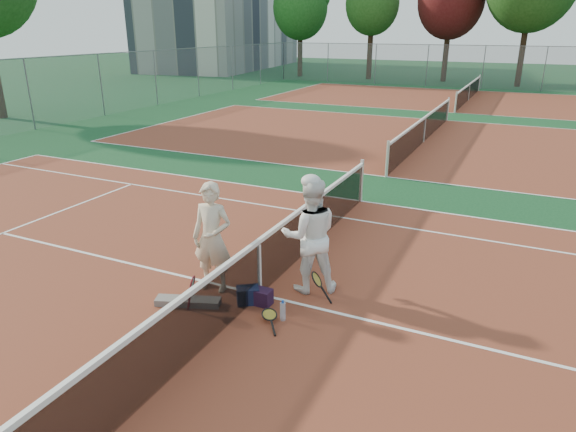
{
  "coord_description": "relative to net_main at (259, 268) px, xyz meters",
  "views": [
    {
      "loc": [
        3.71,
        -6.71,
        4.25
      ],
      "look_at": [
        0.0,
        1.1,
        1.05
      ],
      "focal_mm": 32.0,
      "sensor_mm": 36.0,
      "label": 1
    }
  ],
  "objects": [
    {
      "name": "sports_bag_purple",
      "position": [
        0.17,
        -0.26,
        -0.38
      ],
      "size": [
        0.33,
        0.23,
        0.27
      ],
      "primitive_type": "cube",
      "rotation": [
        0.0,
        0.0,
        -0.0
      ],
      "color": "black",
      "rests_on": "ground"
    },
    {
      "name": "court_main",
      "position": [
        0.0,
        0.0,
        -0.51
      ],
      "size": [
        23.77,
        10.97,
        0.01
      ],
      "primitive_type": "cube",
      "color": "brown",
      "rests_on": "ground"
    },
    {
      "name": "net_cover_canvas",
      "position": [
        -0.9,
        -0.79,
        -0.45
      ],
      "size": [
        1.07,
        0.59,
        0.11
      ],
      "primitive_type": "cube",
      "rotation": [
        0.0,
        0.0,
        0.35
      ],
      "color": "slate",
      "rests_on": "ground"
    },
    {
      "name": "net_main",
      "position": [
        0.0,
        0.0,
        0.0
      ],
      "size": [
        0.1,
        10.98,
        1.02
      ],
      "primitive_type": null,
      "color": "black",
      "rests_on": "ground"
    },
    {
      "name": "water_bottle",
      "position": [
        0.7,
        -0.55,
        -0.36
      ],
      "size": [
        0.09,
        0.09,
        0.3
      ],
      "primitive_type": "cylinder",
      "color": "#C9E5FF",
      "rests_on": "ground"
    },
    {
      "name": "player_a",
      "position": [
        -0.81,
        -0.13,
        0.44
      ],
      "size": [
        0.74,
        0.53,
        1.9
      ],
      "primitive_type": "imported",
      "rotation": [
        0.0,
        0.0,
        0.12
      ],
      "color": "beige",
      "rests_on": "ground"
    },
    {
      "name": "racket_red",
      "position": [
        -0.72,
        -0.89,
        -0.21
      ],
      "size": [
        0.24,
        0.31,
        0.59
      ],
      "primitive_type": null,
      "rotation": [
        0.0,
        0.0,
        0.33
      ],
      "color": "maroon",
      "rests_on": "ground"
    },
    {
      "name": "racket_spare",
      "position": [
        0.51,
        -0.64,
        -0.44
      ],
      "size": [
        0.58,
        0.64,
        0.14
      ],
      "primitive_type": null,
      "rotation": [
        0.0,
        0.0,
        2.23
      ],
      "color": "black",
      "rests_on": "ground"
    },
    {
      "name": "fence_back",
      "position": [
        0.0,
        34.0,
        0.99
      ],
      "size": [
        32.0,
        0.06,
        3.0
      ],
      "primitive_type": null,
      "color": "slate",
      "rests_on": "ground"
    },
    {
      "name": "ground",
      "position": [
        0.0,
        0.0,
        -0.51
      ],
      "size": [
        130.0,
        130.0,
        0.0
      ],
      "primitive_type": "plane",
      "color": "#113E1E",
      "rests_on": "ground"
    },
    {
      "name": "tree_back_1",
      "position": [
        -9.6,
        37.6,
        5.5
      ],
      "size": [
        4.41,
        4.41,
        8.58
      ],
      "color": "#382314",
      "rests_on": "ground"
    },
    {
      "name": "net_far_a",
      "position": [
        0.0,
        13.5,
        0.0
      ],
      "size": [
        0.1,
        10.98,
        1.02
      ],
      "primitive_type": null,
      "color": "black",
      "rests_on": "ground"
    },
    {
      "name": "net_far_b",
      "position": [
        0.0,
        27.0,
        0.0
      ],
      "size": [
        0.1,
        10.98,
        1.02
      ],
      "primitive_type": null,
      "color": "black",
      "rests_on": "ground"
    },
    {
      "name": "racket_black_held",
      "position": [
        0.94,
        0.21,
        -0.25
      ],
      "size": [
        0.38,
        0.31,
        0.52
      ],
      "primitive_type": null,
      "rotation": [
        0.0,
        0.0,
        3.27
      ],
      "color": "black",
      "rests_on": "ground"
    },
    {
      "name": "tree_back_0",
      "position": [
        -16.02,
        37.43,
        5.31
      ],
      "size": [
        4.79,
        4.79,
        8.6
      ],
      "color": "#382314",
      "rests_on": "ground"
    },
    {
      "name": "court_far_b",
      "position": [
        0.0,
        27.0,
        -0.51
      ],
      "size": [
        23.77,
        10.97,
        0.01
      ],
      "primitive_type": "cube",
      "color": "brown",
      "rests_on": "ground"
    },
    {
      "name": "court_far_a",
      "position": [
        0.0,
        13.5,
        -0.51
      ],
      "size": [
        23.77,
        10.97,
        0.01
      ],
      "primitive_type": "cube",
      "color": "brown",
      "rests_on": "ground"
    },
    {
      "name": "sports_bag_navy",
      "position": [
        -0.05,
        -0.32,
        -0.37
      ],
      "size": [
        0.43,
        0.4,
        0.28
      ],
      "primitive_type": "cube",
      "rotation": [
        0.0,
        0.0,
        0.59
      ],
      "color": "black",
      "rests_on": "ground"
    },
    {
      "name": "player_b",
      "position": [
        0.66,
        0.56,
        0.48
      ],
      "size": [
        1.21,
        1.13,
        1.98
      ],
      "primitive_type": "imported",
      "rotation": [
        0.0,
        0.0,
        3.67
      ],
      "color": "white",
      "rests_on": "ground"
    },
    {
      "name": "tree_back_maroon",
      "position": [
        -3.4,
        38.26,
        5.66
      ],
      "size": [
        5.16,
        5.16,
        9.16
      ],
      "color": "#382314",
      "rests_on": "ground"
    }
  ]
}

